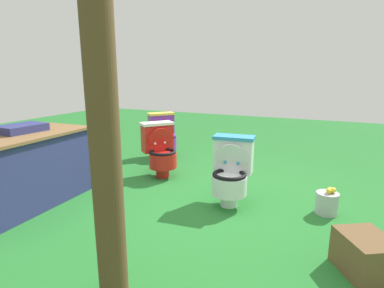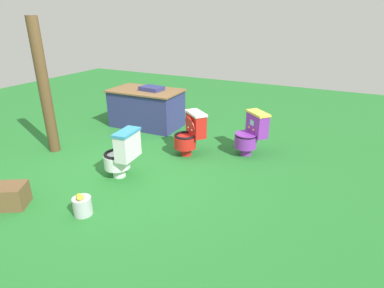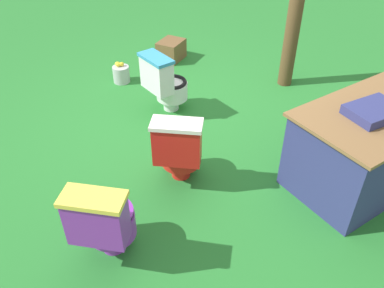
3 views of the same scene
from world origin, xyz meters
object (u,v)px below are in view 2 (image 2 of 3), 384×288
at_px(toilet_red, 190,133).
at_px(vendor_table, 147,108).
at_px(wooden_post, 44,88).
at_px(small_crate, 10,196).
at_px(toilet_white, 122,153).
at_px(lemon_bucket, 82,206).
at_px(toilet_purple, 251,133).

bearing_deg(toilet_red, vendor_table, 7.61).
bearing_deg(vendor_table, wooden_post, -111.19).
xyz_separation_m(vendor_table, small_crate, (0.21, -3.28, -0.25)).
xyz_separation_m(toilet_white, lemon_bucket, (0.15, -0.96, -0.26)).
distance_m(toilet_white, lemon_bucket, 1.00).
distance_m(toilet_white, small_crate, 1.47).
xyz_separation_m(toilet_purple, small_crate, (-2.16, -2.84, -0.23)).
height_order(toilet_red, vendor_table, vendor_table).
bearing_deg(toilet_white, wooden_post, 76.04).
bearing_deg(wooden_post, toilet_purple, 24.15).
relative_size(toilet_white, toilet_red, 1.00).
distance_m(vendor_table, small_crate, 3.29).
height_order(toilet_purple, vendor_table, vendor_table).
xyz_separation_m(toilet_white, toilet_purple, (1.39, 1.61, -0.00)).
bearing_deg(vendor_table, small_crate, -86.38).
bearing_deg(small_crate, vendor_table, 93.62).
height_order(small_crate, lemon_bucket, small_crate).
distance_m(toilet_purple, lemon_bucket, 2.87).
bearing_deg(lemon_bucket, toilet_red, 80.83).
relative_size(wooden_post, small_crate, 5.64).
bearing_deg(toilet_purple, toilet_red, 69.12).
relative_size(vendor_table, small_crate, 3.83).
bearing_deg(small_crate, lemon_bucket, 16.22).
relative_size(toilet_purple, lemon_bucket, 2.63).
bearing_deg(small_crate, toilet_white, 57.90).
xyz_separation_m(vendor_table, lemon_bucket, (1.13, -3.01, -0.28)).
bearing_deg(wooden_post, toilet_red, 22.90).
relative_size(vendor_table, lemon_bucket, 5.37).
bearing_deg(wooden_post, toilet_white, -8.14).
xyz_separation_m(toilet_red, wooden_post, (-2.17, -0.92, 0.72)).
xyz_separation_m(toilet_red, lemon_bucket, (-0.34, -2.12, -0.26)).
relative_size(toilet_red, lemon_bucket, 2.63).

